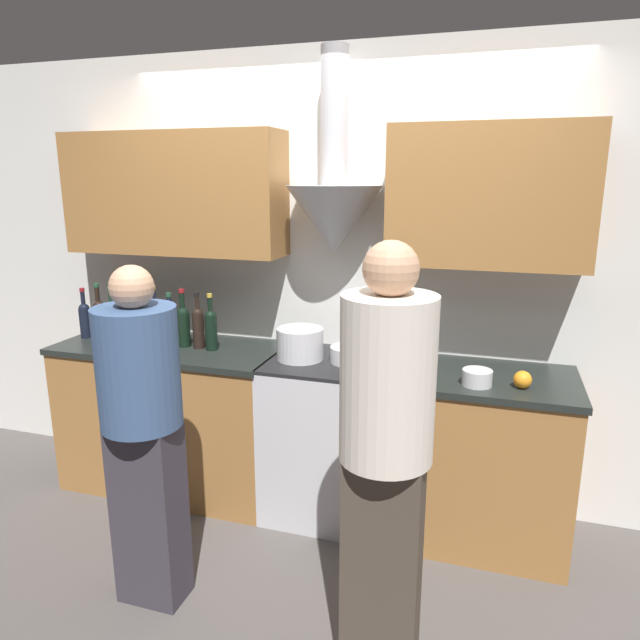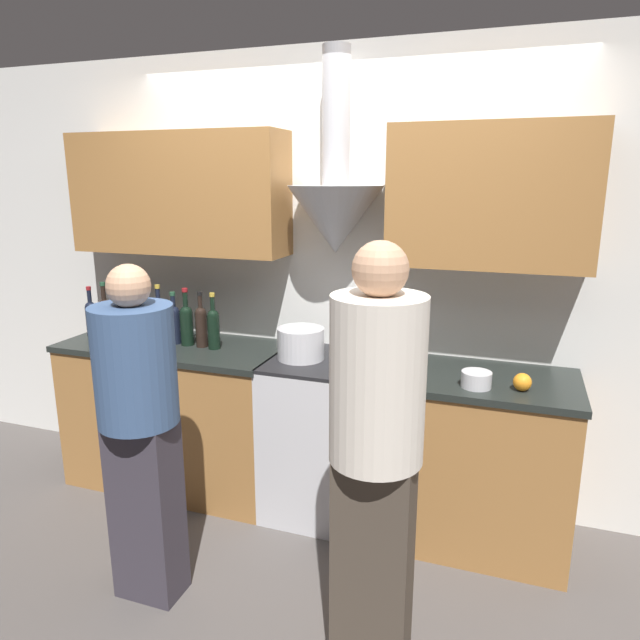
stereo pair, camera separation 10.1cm
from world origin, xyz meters
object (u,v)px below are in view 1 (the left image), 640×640
stove_range (325,435)px  wine_bottle_6 (170,324)px  wine_bottle_8 (198,325)px  wine_bottle_0 (85,318)px  wine_bottle_2 (112,319)px  wine_bottle_7 (183,324)px  wine_bottle_4 (141,321)px  wine_bottle_9 (211,327)px  saucepan (477,378)px  mixing_bowl (350,354)px  person_foreground_left (143,426)px  stock_pot (300,344)px  orange_fruit (523,380)px  wine_bottle_5 (155,321)px  wine_bottle_3 (126,320)px  wine_bottle_1 (99,317)px  person_foreground_right (385,451)px

stove_range → wine_bottle_6: (-0.97, 0.00, 0.58)m
wine_bottle_8 → wine_bottle_0: bearing=-179.2°
wine_bottle_2 → wine_bottle_7: (0.49, 0.01, 0.00)m
wine_bottle_4 → wine_bottle_8: size_ratio=1.02×
wine_bottle_2 → wine_bottle_6: wine_bottle_2 is taller
wine_bottle_9 → wine_bottle_7: bearing=175.2°
wine_bottle_2 → saucepan: 2.19m
wine_bottle_7 → wine_bottle_6: bearing=176.8°
wine_bottle_0 → wine_bottle_4: bearing=0.0°
mixing_bowl → person_foreground_left: (-0.68, -0.93, -0.11)m
wine_bottle_4 → person_foreground_left: bearing=-56.0°
wine_bottle_6 → stock_pot: (0.83, -0.03, -0.04)m
wine_bottle_6 → wine_bottle_8: 0.19m
wine_bottle_8 → wine_bottle_9: 0.09m
orange_fruit → saucepan: (-0.21, -0.02, -0.00)m
wine_bottle_2 → stock_pot: 1.23m
stock_pot → person_foreground_left: person_foreground_left is taller
wine_bottle_5 → wine_bottle_8: size_ratio=1.06×
wine_bottle_0 → wine_bottle_3: bearing=0.7°
wine_bottle_8 → stock_pot: (0.64, -0.02, -0.05)m
wine_bottle_7 → orange_fruit: size_ratio=4.06×
wine_bottle_9 → stock_pot: bearing=-1.0°
wine_bottle_3 → wine_bottle_4: size_ratio=1.00×
wine_bottle_0 → wine_bottle_8: size_ratio=0.95×
wine_bottle_2 → wine_bottle_9: (0.68, -0.01, 0.00)m
wine_bottle_1 → wine_bottle_5: 0.40m
saucepan → person_foreground_left: bearing=-150.5°
stock_pot → mixing_bowl: bearing=5.6°
wine_bottle_2 → wine_bottle_3: 0.10m
stock_pot → wine_bottle_7: bearing=178.0°
wine_bottle_0 → wine_bottle_1: bearing=10.4°
wine_bottle_4 → person_foreground_right: size_ratio=0.20×
wine_bottle_5 → mixing_bowl: wine_bottle_5 is taller
wine_bottle_3 → wine_bottle_9: wine_bottle_3 is taller
wine_bottle_3 → mixing_bowl: size_ratio=1.56×
wine_bottle_8 → stove_range: bearing=0.2°
wine_bottle_3 → wine_bottle_9: size_ratio=1.01×
stove_range → wine_bottle_2: 1.49m
wine_bottle_5 → saucepan: 1.90m
wine_bottle_0 → orange_fruit: (2.59, -0.13, -0.08)m
wine_bottle_0 → saucepan: wine_bottle_0 is taller
wine_bottle_9 → orange_fruit: 1.72m
wine_bottle_1 → wine_bottle_3: (0.20, -0.01, -0.00)m
wine_bottle_8 → person_foreground_left: 0.98m
wine_bottle_6 → wine_bottle_5: bearing=179.3°
wine_bottle_1 → wine_bottle_5: wine_bottle_5 is taller
wine_bottle_5 → wine_bottle_6: bearing=-0.7°
wine_bottle_3 → wine_bottle_0: bearing=-179.3°
wine_bottle_7 → person_foreground_left: (0.34, -0.93, -0.20)m
wine_bottle_3 → wine_bottle_4: (0.11, -0.00, 0.01)m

